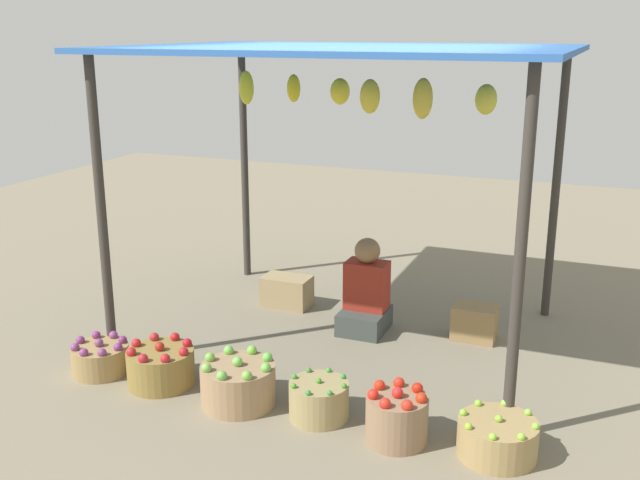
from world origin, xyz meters
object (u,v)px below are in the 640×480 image
vendor_person (366,295)px  basket_red_apples (161,366)px  basket_limes (497,438)px  wooden_crate_near_vendor (475,322)px  wooden_crate_stacked_rear (287,291)px  basket_green_chilies (319,400)px  basket_red_tomatoes (397,417)px  basket_green_apples (238,384)px  basket_purple_onions (100,358)px

vendor_person → basket_red_apples: 1.79m
basket_limes → wooden_crate_near_vendor: (-0.45, 1.64, 0.03)m
basket_limes → wooden_crate_stacked_rear: (-2.15, 1.75, 0.02)m
basket_green_chilies → wooden_crate_near_vendor: 1.76m
vendor_person → basket_red_tomatoes: bearing=-65.0°
basket_green_apples → basket_green_chilies: size_ratio=1.29×
basket_green_apples → basket_green_chilies: basket_green_apples is taller
basket_purple_onions → wooden_crate_near_vendor: 2.89m
basket_limes → wooden_crate_stacked_rear: wooden_crate_stacked_rear is taller
basket_purple_onions → basket_green_chilies: 1.71m
basket_green_chilies → basket_limes: size_ratio=0.82×
basket_red_apples → wooden_crate_stacked_rear: (0.18, 1.72, 0.00)m
vendor_person → basket_purple_onions: bearing=-135.8°
basket_red_apples → basket_red_tomatoes: 1.74m
basket_red_tomatoes → basket_limes: size_ratio=0.81×
wooden_crate_stacked_rear → basket_green_apples: bearing=-75.5°
basket_green_apples → wooden_crate_near_vendor: size_ratio=1.44×
basket_green_chilies → basket_purple_onions: bearing=179.8°
basket_red_tomatoes → basket_green_chilies: bearing=171.3°
basket_green_apples → basket_red_tomatoes: bearing=-2.5°
basket_green_apples → basket_red_tomatoes: 1.10m
vendor_person → basket_purple_onions: vendor_person is taller
basket_purple_onions → basket_red_apples: bearing=1.2°
basket_purple_onions → basket_limes: 2.84m
basket_green_apples → basket_red_apples: bearing=175.6°
vendor_person → basket_limes: (1.32, -1.50, -0.19)m
basket_green_apples → basket_green_chilies: (0.56, 0.03, -0.02)m
vendor_person → basket_green_chilies: (0.19, -1.48, -0.18)m
basket_green_apples → basket_red_tomatoes: basket_red_tomatoes is taller
basket_red_apples → wooden_crate_near_vendor: (1.88, 1.61, 0.01)m
vendor_person → basket_purple_onions: (-1.52, -1.48, -0.19)m
basket_green_chilies → vendor_person: bearing=97.3°
basket_green_chilies → basket_red_tomatoes: bearing=-8.7°
basket_red_tomatoes → wooden_crate_stacked_rear: bearing=130.6°
basket_red_tomatoes → wooden_crate_stacked_rear: size_ratio=0.89×
basket_limes → basket_green_chilies: bearing=179.3°
basket_green_apples → wooden_crate_near_vendor: bearing=53.2°
basket_green_chilies → wooden_crate_stacked_rear: size_ratio=0.91×
basket_red_apples → basket_green_apples: (0.64, -0.05, 0.01)m
basket_green_apples → wooden_crate_stacked_rear: basket_green_apples is taller
basket_green_chilies → basket_green_apples: bearing=-176.6°
wooden_crate_near_vendor → basket_red_apples: bearing=-139.4°
basket_purple_onions → wooden_crate_stacked_rear: size_ratio=0.96×
vendor_person → basket_green_apples: (-0.37, -1.52, -0.15)m
wooden_crate_near_vendor → wooden_crate_stacked_rear: bearing=176.4°
wooden_crate_stacked_rear → basket_green_chilies: bearing=-59.5°
basket_limes → wooden_crate_stacked_rear: 2.77m
basket_purple_onions → basket_green_chilies: bearing=-0.2°
vendor_person → wooden_crate_stacked_rear: vendor_person is taller
vendor_person → basket_limes: vendor_person is taller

